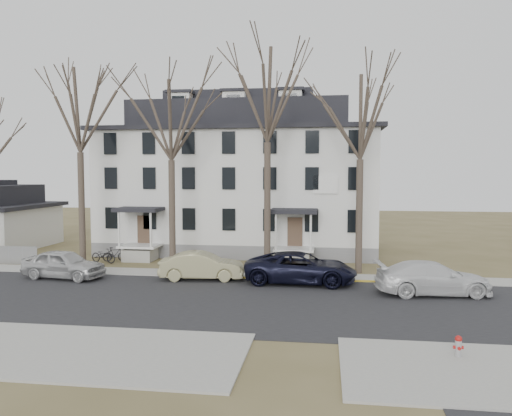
# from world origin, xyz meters

# --- Properties ---
(ground) EXTENTS (120.00, 120.00, 0.00)m
(ground) POSITION_xyz_m (0.00, 0.00, 0.00)
(ground) COLOR brown
(ground) RESTS_ON ground
(main_road) EXTENTS (120.00, 10.00, 0.04)m
(main_road) POSITION_xyz_m (0.00, 2.00, 0.00)
(main_road) COLOR #27272A
(main_road) RESTS_ON ground
(far_sidewalk) EXTENTS (120.00, 2.00, 0.08)m
(far_sidewalk) POSITION_xyz_m (0.00, 8.00, 0.00)
(far_sidewalk) COLOR #A09F97
(far_sidewalk) RESTS_ON ground
(yellow_curb) EXTENTS (14.00, 0.25, 0.06)m
(yellow_curb) POSITION_xyz_m (5.00, 7.10, 0.00)
(yellow_curb) COLOR gold
(yellow_curb) RESTS_ON ground
(boarding_house) EXTENTS (20.80, 12.36, 12.05)m
(boarding_house) POSITION_xyz_m (-2.00, 17.95, 5.38)
(boarding_house) COLOR slate
(boarding_house) RESTS_ON ground
(tree_far_left) EXTENTS (8.40, 8.40, 13.72)m
(tree_far_left) POSITION_xyz_m (-11.00, 9.80, 10.34)
(tree_far_left) COLOR #473B31
(tree_far_left) RESTS_ON ground
(tree_mid_left) EXTENTS (7.80, 7.80, 12.74)m
(tree_mid_left) POSITION_xyz_m (-5.00, 9.80, 9.60)
(tree_mid_left) COLOR #473B31
(tree_mid_left) RESTS_ON ground
(tree_center) EXTENTS (9.00, 9.00, 14.70)m
(tree_center) POSITION_xyz_m (1.00, 9.80, 11.08)
(tree_center) COLOR #473B31
(tree_center) RESTS_ON ground
(tree_mid_right) EXTENTS (7.80, 7.80, 12.74)m
(tree_mid_right) POSITION_xyz_m (6.50, 9.80, 9.60)
(tree_mid_right) COLOR #473B31
(tree_mid_right) RESTS_ON ground
(car_silver) EXTENTS (4.93, 2.52, 1.61)m
(car_silver) POSITION_xyz_m (-10.07, 5.75, 0.80)
(car_silver) COLOR silver
(car_silver) RESTS_ON ground
(car_tan) EXTENTS (4.80, 2.12, 1.53)m
(car_tan) POSITION_xyz_m (-2.28, 6.52, 0.77)
(car_tan) COLOR #999469
(car_tan) RESTS_ON ground
(car_navy) EXTENTS (6.07, 2.97, 1.66)m
(car_navy) POSITION_xyz_m (3.22, 6.40, 0.83)
(car_navy) COLOR black
(car_navy) RESTS_ON ground
(car_white) EXTENTS (5.76, 2.90, 1.60)m
(car_white) POSITION_xyz_m (9.75, 4.77, 0.80)
(car_white) COLOR silver
(car_white) RESTS_ON ground
(bicycle_left) EXTENTS (2.02, 1.16, 1.00)m
(bicycle_left) POSITION_xyz_m (-9.98, 10.61, 0.50)
(bicycle_left) COLOR black
(bicycle_left) RESTS_ON ground
(bicycle_right) EXTENTS (1.64, 1.02, 0.96)m
(bicycle_right) POSITION_xyz_m (-9.46, 11.25, 0.48)
(bicycle_right) COLOR black
(bicycle_right) RESTS_ON ground
(fire_hydrant) EXTENTS (0.32, 0.30, 0.76)m
(fire_hydrant) POSITION_xyz_m (8.79, -3.82, 0.38)
(fire_hydrant) COLOR #B7B7BA
(fire_hydrant) RESTS_ON ground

